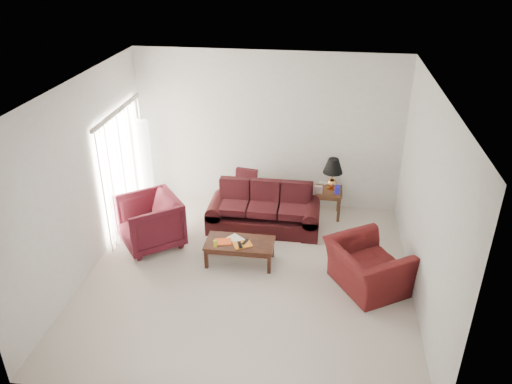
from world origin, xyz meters
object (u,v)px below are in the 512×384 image
end_table (328,203)px  coffee_table (240,252)px  armchair_right (367,267)px  floor_lamp (146,164)px  armchair_left (150,222)px  sofa (264,209)px

end_table → coffee_table: bearing=-128.3°
armchair_right → coffee_table: (-1.99, 0.35, -0.17)m
floor_lamp → coffee_table: 2.77m
end_table → coffee_table: 2.24m
end_table → armchair_left: (-2.99, -1.44, 0.17)m
coffee_table → armchair_right: bearing=-18.5°
sofa → armchair_left: (-1.85, -0.79, 0.03)m
sofa → floor_lamp: 2.46m
armchair_right → coffee_table: bearing=47.9°
sofa → floor_lamp: size_ratio=1.12×
coffee_table → floor_lamp: bearing=133.3°
sofa → coffee_table: size_ratio=1.81×
sofa → armchair_right: sofa is taller
armchair_left → coffee_table: 1.66m
armchair_left → armchair_right: size_ratio=0.88×
armchair_right → coffee_table: 2.03m
coffee_table → sofa: bearing=69.0°
end_table → floor_lamp: bearing=-178.4°
sofa → armchair_left: 2.01m
sofa → end_table: bearing=25.7°
sofa → armchair_left: armchair_left is taller
sofa → floor_lamp: bearing=162.8°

